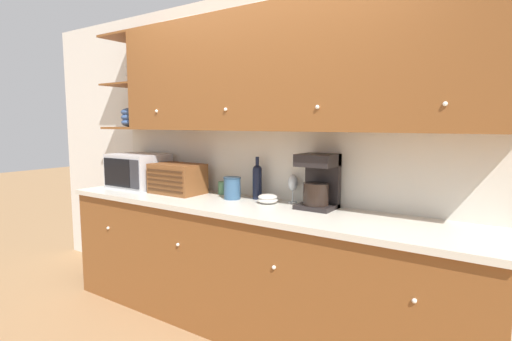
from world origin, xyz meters
The scene contains 13 objects.
ground_plane centered at (0.00, 0.00, 0.00)m, with size 24.00×24.00×0.00m, color #9E754C.
wall_back centered at (0.00, 0.03, 1.30)m, with size 5.75×0.06×2.60m.
counter_unit centered at (0.00, -0.32, 0.48)m, with size 3.37×0.66×0.96m.
backsplash_panel centered at (0.00, -0.01, 1.23)m, with size 3.35×0.01×0.54m.
upper_cabinets centered at (0.17, -0.19, 1.93)m, with size 3.35×0.40×0.86m.
microwave centered at (-1.31, -0.25, 1.12)m, with size 0.51×0.40×0.32m.
bread_box centered at (-0.78, -0.27, 1.09)m, with size 0.45×0.30×0.25m.
mug centered at (-0.43, -0.07, 1.01)m, with size 0.11×0.09×0.11m.
storage_canister centered at (-0.24, -0.21, 1.05)m, with size 0.14×0.14×0.18m.
wine_bottle centered at (-0.07, -0.10, 1.11)m, with size 0.07×0.07×0.34m.
bowl_stack_on_counter centered at (0.09, -0.19, 0.99)m, with size 0.16×0.16×0.07m.
wine_glass centered at (0.23, -0.07, 1.10)m, with size 0.08×0.08×0.22m.
coffee_maker centered at (0.48, -0.14, 1.15)m, with size 0.26×0.24×0.39m.
Camera 1 is at (1.68, -2.69, 1.56)m, focal length 28.00 mm.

